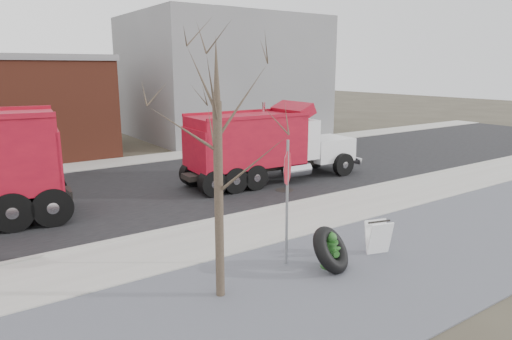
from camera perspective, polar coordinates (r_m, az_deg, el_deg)
ground at (r=13.41m, az=1.86°, el=-7.46°), size 120.00×120.00×0.00m
gravel_verge at (r=11.01m, az=12.97°, el=-12.39°), size 60.00×5.00×0.03m
sidewalk at (r=13.59m, az=1.23°, el=-7.05°), size 60.00×2.50×0.06m
curb at (r=14.60m, az=-1.76°, el=-5.53°), size 60.00×0.15×0.11m
road at (r=18.63m, az=-9.69°, el=-1.82°), size 60.00×9.40×0.02m
far_sidewalk at (r=23.81m, az=-15.50°, el=1.11°), size 60.00×2.00×0.06m
building_grey at (r=32.61m, az=-4.20°, el=11.57°), size 12.00×10.00×8.00m
bare_tree at (r=8.76m, az=-4.82°, el=3.96°), size 3.20×3.20×5.20m
fire_hydrant at (r=10.98m, az=9.37°, el=-10.05°), size 0.51×0.49×0.89m
truck_tire at (r=10.83m, az=9.32°, el=-9.82°), size 1.42×1.30×1.13m
stop_sign at (r=10.51m, az=3.93°, el=-1.53°), size 0.64×0.56×3.03m
sandwich_board at (r=11.97m, az=15.04°, el=-8.10°), size 0.70×0.55×0.86m
dump_truck_red_a at (r=18.61m, az=1.34°, el=3.42°), size 7.91×2.50×3.18m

